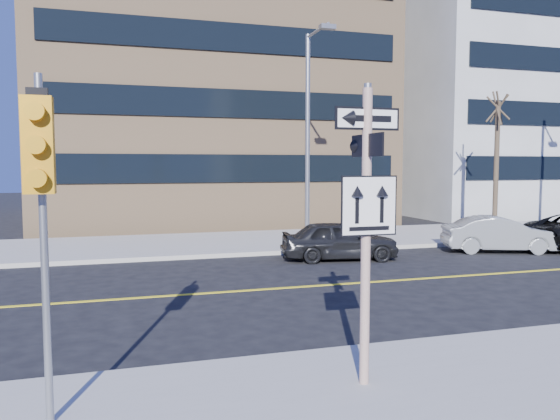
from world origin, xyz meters
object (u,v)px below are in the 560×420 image
object	(u,v)px
sign_pole	(366,218)
traffic_signal	(40,175)
street_tree_west	(498,111)
parked_car_b	(500,234)
streetlight_a	(310,123)
parked_car_a	(339,240)

from	to	relation	value
sign_pole	traffic_signal	world-z (taller)	sign_pole
sign_pole	street_tree_west	xyz separation A→B (m)	(13.00, 13.81, 3.09)
sign_pole	parked_car_b	distance (m)	14.18
sign_pole	streetlight_a	bearing A→B (deg)	73.23
traffic_signal	street_tree_west	size ratio (longest dim) A/B	0.63
street_tree_west	sign_pole	bearing A→B (deg)	-133.26
parked_car_a	parked_car_b	distance (m)	6.19
sign_pole	street_tree_west	bearing A→B (deg)	46.74
streetlight_a	parked_car_b	bearing A→B (deg)	-29.60
traffic_signal	streetlight_a	size ratio (longest dim) A/B	0.50
streetlight_a	street_tree_west	size ratio (longest dim) A/B	1.26
traffic_signal	streetlight_a	world-z (taller)	streetlight_a
parked_car_b	streetlight_a	distance (m)	8.10
parked_car_b	street_tree_west	size ratio (longest dim) A/B	0.62
traffic_signal	street_tree_west	distance (m)	22.14
traffic_signal	parked_car_b	xyz separation A→B (m)	(14.07, 9.97, -2.38)
traffic_signal	parked_car_b	distance (m)	17.41
traffic_signal	parked_car_b	bearing A→B (deg)	35.32
streetlight_a	traffic_signal	bearing A→B (deg)	-120.80
parked_car_a	parked_car_b	bearing A→B (deg)	-82.48
traffic_signal	parked_car_b	size ratio (longest dim) A/B	1.01
sign_pole	parked_car_b	bearing A→B (deg)	44.29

